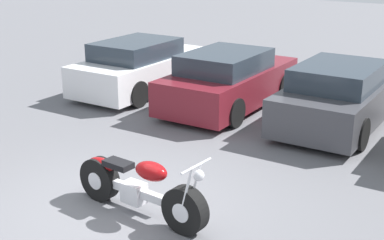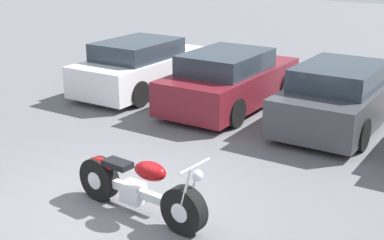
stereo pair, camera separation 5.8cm
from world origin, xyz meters
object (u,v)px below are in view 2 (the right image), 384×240
(parked_car_maroon, at_px, (230,81))
(parked_car_dark_grey, at_px, (341,96))
(motorcycle, at_px, (138,188))
(parked_car_white, at_px, (143,67))

(parked_car_maroon, xyz_separation_m, parked_car_dark_grey, (2.61, 0.10, 0.00))
(motorcycle, xyz_separation_m, parked_car_dark_grey, (1.17, 5.42, 0.23))
(parked_car_maroon, bearing_deg, parked_car_dark_grey, 2.23)
(motorcycle, bearing_deg, parked_car_maroon, 105.22)
(parked_car_maroon, height_order, parked_car_dark_grey, same)
(motorcycle, height_order, parked_car_dark_grey, parked_car_dark_grey)
(motorcycle, distance_m, parked_car_dark_grey, 5.54)
(motorcycle, height_order, parked_car_white, parked_car_white)
(parked_car_dark_grey, bearing_deg, parked_car_maroon, -177.77)
(parked_car_dark_grey, bearing_deg, motorcycle, -102.15)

